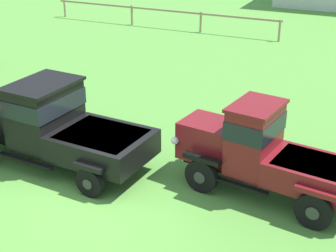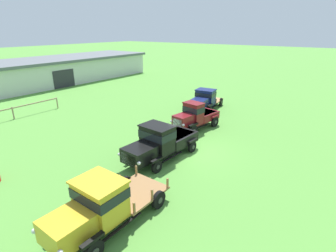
% 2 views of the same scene
% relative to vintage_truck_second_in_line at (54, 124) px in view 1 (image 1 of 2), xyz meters
% --- Properties ---
extents(ground_plane, '(240.00, 240.00, 0.00)m').
position_rel_vintage_truck_second_in_line_xyz_m(ground_plane, '(1.97, -1.29, -1.11)').
color(ground_plane, '#518E38').
extents(paddock_fence, '(13.49, 0.49, 1.12)m').
position_rel_vintage_truck_second_in_line_xyz_m(paddock_fence, '(-3.95, 15.51, -0.27)').
color(paddock_fence, '#997F60').
rests_on(paddock_fence, ground).
extents(vintage_truck_second_in_line, '(5.68, 2.67, 2.26)m').
position_rel_vintage_truck_second_in_line_xyz_m(vintage_truck_second_in_line, '(0.00, 0.00, 0.00)').
color(vintage_truck_second_in_line, black).
rests_on(vintage_truck_second_in_line, ground).
extents(vintage_truck_midrow_center, '(4.78, 2.39, 2.30)m').
position_rel_vintage_truck_second_in_line_xyz_m(vintage_truck_midrow_center, '(5.60, 0.75, 0.01)').
color(vintage_truck_midrow_center, black).
rests_on(vintage_truck_midrow_center, ground).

